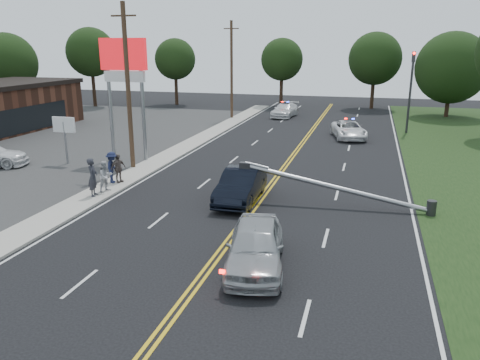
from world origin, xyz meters
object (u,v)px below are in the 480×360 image
(pylon_sign, at_px, (124,70))
(fallen_streetlight, at_px, (345,189))
(small_sign, at_px, (64,129))
(crashed_sedan, at_px, (241,185))
(bystander_c, at_px, (112,167))
(utility_pole_far, at_px, (232,70))
(bystander_b, at_px, (106,176))
(bystander_a, at_px, (93,177))
(utility_pole_mid, at_px, (128,87))
(bystander_d, at_px, (118,168))
(traffic_signal, at_px, (411,85))
(waiting_sedan, at_px, (255,246))
(emergency_b, at_px, (285,110))
(emergency_a, at_px, (349,130))

(pylon_sign, distance_m, fallen_streetlight, 16.66)
(small_sign, relative_size, crashed_sedan, 0.63)
(small_sign, distance_m, bystander_c, 6.61)
(utility_pole_far, bearing_deg, bystander_c, -88.57)
(crashed_sedan, relative_size, bystander_b, 3.01)
(crashed_sedan, relative_size, bystander_a, 2.50)
(utility_pole_mid, relative_size, bystander_d, 6.14)
(traffic_signal, height_order, waiting_sedan, traffic_signal)
(pylon_sign, height_order, bystander_d, pylon_sign)
(crashed_sedan, distance_m, emergency_b, 29.25)
(small_sign, bearing_deg, bystander_d, -30.51)
(emergency_a, relative_size, emergency_b, 1.00)
(fallen_streetlight, height_order, utility_pole_mid, utility_pole_mid)
(bystander_d, bearing_deg, emergency_a, -9.12)
(emergency_a, height_order, emergency_b, emergency_b)
(small_sign, height_order, traffic_signal, traffic_signal)
(bystander_c, bearing_deg, bystander_a, 170.60)
(small_sign, relative_size, waiting_sedan, 0.64)
(bystander_a, bearing_deg, crashed_sedan, -95.70)
(utility_pole_mid, relative_size, bystander_c, 5.67)
(fallen_streetlight, distance_m, bystander_a, 12.60)
(fallen_streetlight, xyz_separation_m, utility_pole_far, (-13.39, 26.00, 4.17))
(small_sign, distance_m, bystander_d, 6.78)
(bystander_b, bearing_deg, bystander_c, 42.03)
(utility_pole_far, xyz_separation_m, bystander_c, (0.63, -25.52, -4.08))
(fallen_streetlight, xyz_separation_m, waiting_sedan, (-2.63, -7.28, -0.10))
(utility_pole_far, bearing_deg, waiting_sedan, -72.09)
(bystander_a, xyz_separation_m, bystander_d, (-0.02, 2.53, -0.17))
(small_sign, height_order, bystander_a, small_sign)
(emergency_b, relative_size, bystander_a, 2.61)
(small_sign, height_order, crashed_sedan, small_sign)
(bystander_b, bearing_deg, emergency_a, -7.27)
(small_sign, distance_m, traffic_signal, 28.72)
(traffic_signal, xyz_separation_m, fallen_streetlight, (-4.11, -22.00, -3.29))
(traffic_signal, bearing_deg, crashed_sedan, -112.40)
(fallen_streetlight, relative_size, bystander_b, 5.73)
(emergency_b, bearing_deg, crashed_sedan, -78.12)
(fallen_streetlight, distance_m, emergency_b, 29.89)
(emergency_a, distance_m, bystander_b, 22.34)
(waiting_sedan, relative_size, bystander_b, 2.95)
(traffic_signal, height_order, emergency_b, traffic_signal)
(fallen_streetlight, height_order, utility_pole_far, utility_pole_far)
(bystander_a, bearing_deg, utility_pole_mid, -8.78)
(waiting_sedan, xyz_separation_m, bystander_c, (-10.12, 7.76, 0.18))
(crashed_sedan, distance_m, bystander_c, 7.71)
(traffic_signal, bearing_deg, bystander_d, -127.82)
(small_sign, xyz_separation_m, emergency_b, (10.05, 24.76, -1.59))
(emergency_b, bearing_deg, emergency_a, -49.40)
(small_sign, distance_m, waiting_sedan, 19.28)
(bystander_b, distance_m, bystander_c, 1.62)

